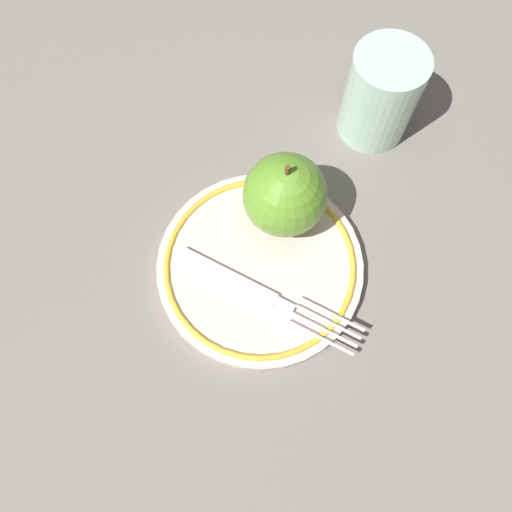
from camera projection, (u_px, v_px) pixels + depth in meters
ground_plane at (257, 254)px, 0.48m from camera, size 2.00×2.00×0.00m
plate at (256, 267)px, 0.47m from camera, size 0.19×0.19×0.02m
apple_red_whole at (285, 195)px, 0.44m from camera, size 0.08×0.08×0.09m
fork at (262, 293)px, 0.45m from camera, size 0.13×0.15×0.00m
drinking_glass at (381, 95)px, 0.49m from camera, size 0.07×0.07×0.10m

